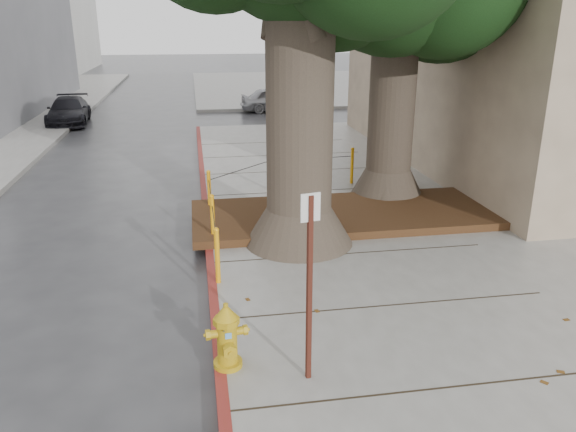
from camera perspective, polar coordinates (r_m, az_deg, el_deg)
name	(u,v)px	position (r m, az deg, el deg)	size (l,w,h in m)	color
ground	(352,317)	(8.46, 6.55, -10.20)	(140.00, 140.00, 0.00)	#28282B
sidewalk_far	(317,86)	(38.16, 2.91, 13.10)	(16.00, 20.00, 0.15)	slate
curb_red	(210,256)	(10.39, -7.97, -4.00)	(0.14, 26.00, 0.16)	maroon
planter_bed	(344,214)	(12.03, 5.68, 0.17)	(6.40, 2.60, 0.16)	black
building_side_white	(495,14)	(37.72, 20.33, 18.67)	(10.00, 10.00, 9.00)	silver
bollard_ring	(259,193)	(12.02, -3.01, 2.40)	(3.79, 5.39, 0.95)	orange
fire_hydrant	(227,336)	(6.91, -6.22, -12.05)	(0.45, 0.41, 0.85)	gold
signpost	(309,278)	(6.26, 2.20, -6.36)	(0.22, 0.07, 2.28)	#471911
car_silver	(276,99)	(27.40, -1.21, 11.75)	(1.36, 3.37, 1.15)	#939498
car_red	(497,101)	(28.40, 20.46, 10.89)	(1.26, 3.62, 1.19)	#9B0E11
car_dark	(69,111)	(25.68, -21.39, 9.91)	(1.55, 3.80, 1.10)	black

